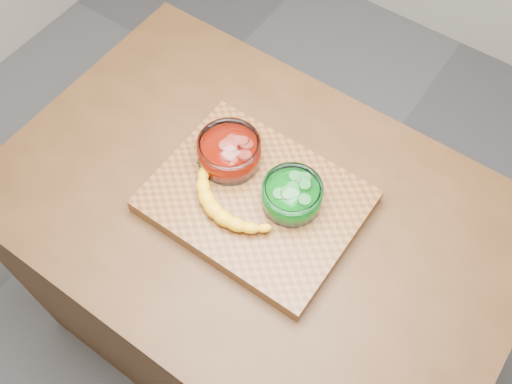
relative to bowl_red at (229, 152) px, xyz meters
The scene contains 6 objects.
ground 0.98m from the bowl_red, 23.46° to the right, with size 3.50×3.50×0.00m, color #5A5A5F.
counter 0.54m from the bowl_red, 23.46° to the right, with size 1.20×0.80×0.90m, color #4A2D16.
cutting_board 0.13m from the bowl_red, 23.46° to the right, with size 0.45×0.35×0.04m, color brown.
bowl_red is the anchor object (origin of this frame).
bowl_green 0.18m from the bowl_red, ahead, with size 0.13×0.13×0.06m.
banana 0.12m from the bowl_red, 52.51° to the right, with size 0.26×0.15×0.04m, color yellow, non-canonical shape.
Camera 1 is at (0.37, -0.52, 2.02)m, focal length 40.00 mm.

